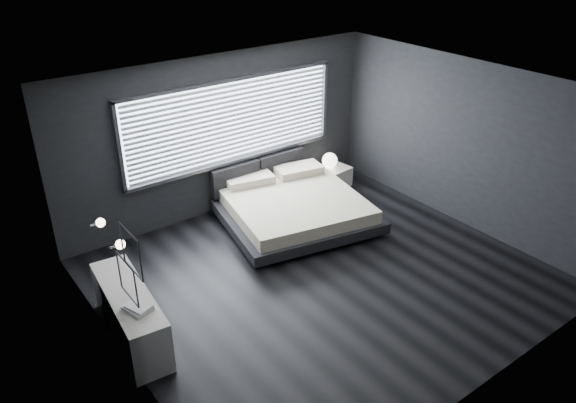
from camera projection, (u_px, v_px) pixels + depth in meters
room at (325, 192)px, 7.70m from camera, size 6.04×6.00×2.80m
window at (233, 122)px, 9.62m from camera, size 4.14×0.09×1.52m
headboard at (258, 172)px, 10.31m from camera, size 1.96×0.16×0.52m
sconce_near at (120, 245)px, 6.11m from camera, size 0.18×0.11×0.11m
sconce_far at (100, 223)px, 6.54m from camera, size 0.18×0.11×0.11m
wall_art_upper at (131, 252)px, 5.52m from camera, size 0.01×0.48×0.48m
wall_art_lower at (127, 279)px, 5.91m from camera, size 0.01×0.48×0.48m
bed at (293, 206)px, 9.70m from camera, size 2.84×2.75×0.63m
nightstand at (331, 177)px, 10.99m from camera, size 0.73×0.63×0.39m
orb_lamp at (330, 160)px, 10.85m from camera, size 0.30×0.30×0.30m
dresser at (131, 315)px, 7.01m from camera, size 0.65×1.77×0.69m
book_stack at (138, 307)px, 6.53m from camera, size 0.32×0.38×0.07m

